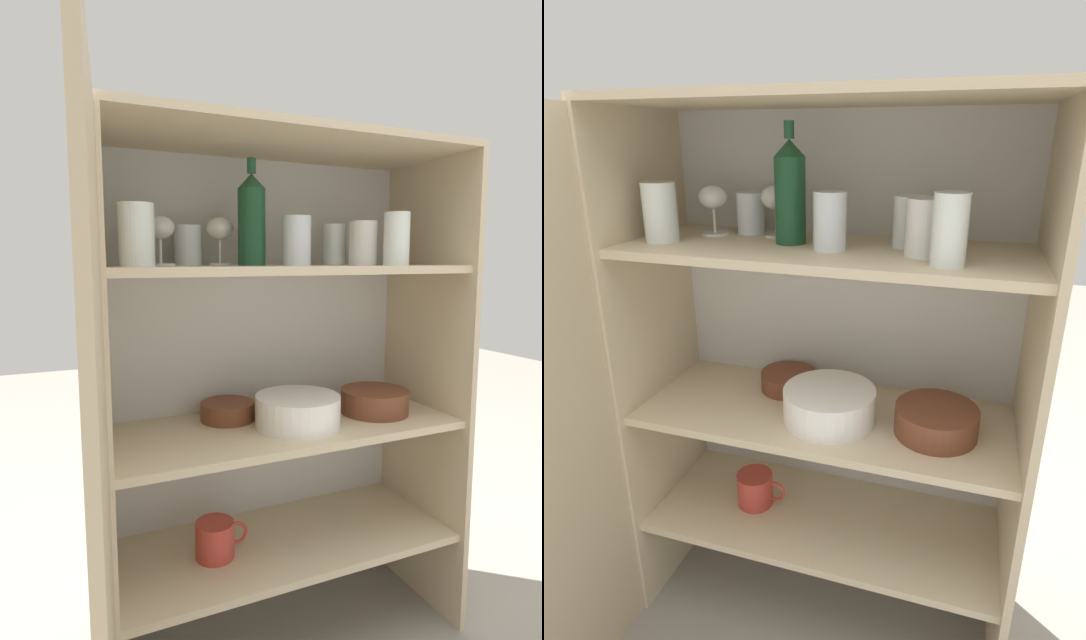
% 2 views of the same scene
% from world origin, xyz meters
% --- Properties ---
extents(cupboard_back_panel, '(0.94, 0.02, 1.31)m').
position_xyz_m(cupboard_back_panel, '(0.00, 0.37, 0.66)').
color(cupboard_back_panel, silver).
rests_on(cupboard_back_panel, ground_plane).
extents(cupboard_side_left, '(0.02, 0.39, 1.31)m').
position_xyz_m(cupboard_side_left, '(-0.46, 0.18, 0.66)').
color(cupboard_side_left, '#CCB793').
rests_on(cupboard_side_left, ground_plane).
extents(cupboard_side_right, '(0.02, 0.39, 1.31)m').
position_xyz_m(cupboard_side_right, '(0.46, 0.18, 0.66)').
color(cupboard_side_right, '#CCB793').
rests_on(cupboard_side_right, ground_plane).
extents(cupboard_top_panel, '(0.94, 0.39, 0.02)m').
position_xyz_m(cupboard_top_panel, '(0.00, 0.18, 1.32)').
color(cupboard_top_panel, '#CCB793').
rests_on(cupboard_top_panel, cupboard_side_left).
extents(shelf_board_lower, '(0.90, 0.36, 0.02)m').
position_xyz_m(shelf_board_lower, '(0.00, 0.18, 0.27)').
color(shelf_board_lower, beige).
extents(shelf_board_middle, '(0.90, 0.36, 0.02)m').
position_xyz_m(shelf_board_middle, '(0.00, 0.18, 0.59)').
color(shelf_board_middle, beige).
extents(shelf_board_upper, '(0.90, 0.36, 0.02)m').
position_xyz_m(shelf_board_upper, '(0.00, 0.18, 1.01)').
color(shelf_board_upper, beige).
extents(tumbler_glass_0, '(0.07, 0.07, 0.10)m').
position_xyz_m(tumbler_glass_0, '(-0.22, 0.28, 1.07)').
color(tumbler_glass_0, white).
rests_on(tumbler_glass_0, shelf_board_upper).
extents(tumbler_glass_1, '(0.07, 0.07, 0.12)m').
position_xyz_m(tumbler_glass_1, '(0.02, 0.15, 1.08)').
color(tumbler_glass_1, white).
rests_on(tumbler_glass_1, shelf_board_upper).
extents(tumbler_glass_2, '(0.07, 0.07, 0.11)m').
position_xyz_m(tumbler_glass_2, '(0.17, 0.23, 1.08)').
color(tumbler_glass_2, white).
rests_on(tumbler_glass_2, shelf_board_upper).
extents(tumbler_glass_3, '(0.08, 0.08, 0.13)m').
position_xyz_m(tumbler_glass_3, '(-0.38, 0.12, 1.09)').
color(tumbler_glass_3, white).
rests_on(tumbler_glass_3, shelf_board_upper).
extents(tumbler_glass_4, '(0.08, 0.08, 0.12)m').
position_xyz_m(tumbler_glass_4, '(0.22, 0.15, 1.08)').
color(tumbler_glass_4, white).
rests_on(tumbler_glass_4, shelf_board_upper).
extents(tumbler_glass_5, '(0.07, 0.07, 0.13)m').
position_xyz_m(tumbler_glass_5, '(0.27, 0.08, 1.09)').
color(tumbler_glass_5, white).
rests_on(tumbler_glass_5, shelf_board_upper).
extents(wine_glass_0, '(0.07, 0.07, 0.12)m').
position_xyz_m(wine_glass_0, '(-0.30, 0.24, 1.10)').
color(wine_glass_0, white).
rests_on(wine_glass_0, shelf_board_upper).
extents(wine_glass_1, '(0.07, 0.07, 0.12)m').
position_xyz_m(wine_glass_1, '(-0.15, 0.26, 1.11)').
color(wine_glass_1, white).
rests_on(wine_glass_1, shelf_board_upper).
extents(wine_bottle, '(0.07, 0.07, 0.26)m').
position_xyz_m(wine_bottle, '(-0.08, 0.19, 1.13)').
color(wine_bottle, '#194728').
rests_on(wine_bottle, shelf_board_upper).
extents(plate_stack_white, '(0.22, 0.22, 0.08)m').
position_xyz_m(plate_stack_white, '(0.02, 0.15, 0.64)').
color(plate_stack_white, white).
rests_on(plate_stack_white, shelf_board_middle).
extents(mixing_bowl_large, '(0.19, 0.19, 0.07)m').
position_xyz_m(mixing_bowl_large, '(0.27, 0.16, 0.64)').
color(mixing_bowl_large, brown).
rests_on(mixing_bowl_large, shelf_board_middle).
extents(serving_bowl_small, '(0.15, 0.15, 0.05)m').
position_xyz_m(serving_bowl_small, '(-0.13, 0.27, 0.63)').
color(serving_bowl_small, brown).
rests_on(serving_bowl_small, shelf_board_middle).
extents(coffee_mug_primary, '(0.14, 0.10, 0.09)m').
position_xyz_m(coffee_mug_primary, '(-0.19, 0.17, 0.33)').
color(coffee_mug_primary, '#BC3D33').
rests_on(coffee_mug_primary, shelf_board_lower).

